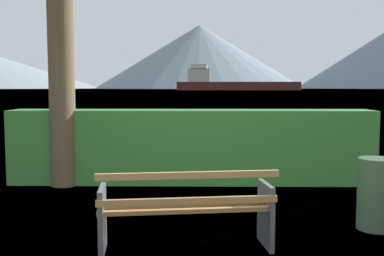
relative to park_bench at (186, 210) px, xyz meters
name	(u,v)px	position (x,y,z in m)	size (l,w,h in m)	color
ground_plane	(186,248)	(-0.01, 0.06, -0.43)	(1400.00, 1400.00, 0.00)	olive
water_surface	(199,90)	(-0.01, 308.09, -0.43)	(620.00, 620.00, 0.00)	#7A99A8
park_bench	(186,210)	(0.00, 0.00, 0.00)	(1.84, 0.80, 0.87)	#A0703F
hedge_row	(191,146)	(-0.01, 3.40, 0.21)	(6.31, 0.73, 1.28)	#387A33
trash_bin	(376,194)	(2.23, 0.74, 0.00)	(0.44, 0.44, 0.85)	#385138
cargo_ship_large	(229,83)	(15.93, 245.76, 3.49)	(66.87, 11.43, 14.03)	#471E19
distant_hills	(168,60)	(-38.25, 552.34, 33.54)	(827.59, 337.08, 80.29)	gray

